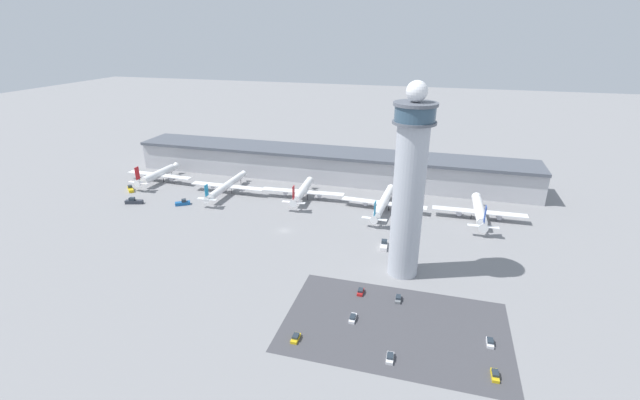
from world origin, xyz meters
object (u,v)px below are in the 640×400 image
(airplane_gate_bravo, at_px, (227,186))
(car_green_van, at_px, (398,299))
(service_truck_water, at_px, (183,203))
(car_yellow_taxi, at_px, (361,292))
(airplane_gate_alpha, at_px, (158,174))
(service_truck_baggage, at_px, (384,245))
(control_tower, at_px, (409,186))
(car_white_wagon, at_px, (353,318))
(service_truck_fuel, at_px, (134,201))
(car_grey_coupe, at_px, (296,338))
(car_navy_sedan, at_px, (490,342))
(car_maroon_suv, at_px, (495,375))
(airplane_gate_charlie, at_px, (302,191))
(airplane_gate_delta, at_px, (383,203))
(airplane_gate_echo, at_px, (479,211))
(car_red_hatchback, at_px, (390,358))
(service_truck_catering, at_px, (130,189))

(airplane_gate_bravo, distance_m, car_green_van, 118.90)
(service_truck_water, bearing_deg, car_yellow_taxi, -27.40)
(airplane_gate_alpha, bearing_deg, service_truck_baggage, -17.95)
(control_tower, bearing_deg, service_truck_baggage, 117.27)
(control_tower, relative_size, car_white_wagon, 14.52)
(airplane_gate_alpha, bearing_deg, car_yellow_taxi, -30.63)
(service_truck_fuel, height_order, car_grey_coupe, service_truck_fuel)
(airplane_gate_bravo, height_order, car_navy_sedan, airplane_gate_bravo)
(airplane_gate_alpha, bearing_deg, airplane_gate_bravo, -7.55)
(airplane_gate_bravo, relative_size, car_navy_sedan, 10.22)
(control_tower, xyz_separation_m, car_maroon_suv, (26.92, -43.12, -31.83))
(airplane_gate_charlie, distance_m, airplane_gate_delta, 41.04)
(service_truck_baggage, distance_m, car_maroon_suv, 69.62)
(airplane_gate_echo, distance_m, car_maroon_suv, 97.21)
(airplane_gate_delta, height_order, car_white_wagon, airplane_gate_delta)
(airplane_gate_bravo, bearing_deg, service_truck_fuel, -146.82)
(car_maroon_suv, bearing_deg, airplane_gate_delta, 113.06)
(airplane_gate_bravo, bearing_deg, car_green_van, -36.45)
(control_tower, distance_m, airplane_gate_echo, 67.35)
(service_truck_water, relative_size, car_navy_sedan, 1.77)
(car_green_van, distance_m, car_grey_coupe, 36.46)
(airplane_gate_charlie, xyz_separation_m, car_yellow_taxi, (43.33, -72.85, -3.77))
(control_tower, height_order, car_maroon_suv, control_tower)
(airplane_gate_echo, xyz_separation_m, car_white_wagon, (-40.10, -84.56, -3.67))
(airplane_gate_charlie, height_order, car_green_van, airplane_gate_charlie)
(car_yellow_taxi, bearing_deg, airplane_gate_echo, 60.27)
(airplane_gate_delta, relative_size, car_navy_sedan, 10.36)
(control_tower, distance_m, airplane_gate_alpha, 154.61)
(control_tower, relative_size, airplane_gate_alpha, 1.64)
(airplane_gate_alpha, distance_m, car_navy_sedan, 189.65)
(service_truck_water, height_order, car_grey_coupe, service_truck_water)
(control_tower, bearing_deg, car_maroon_suv, -58.02)
(car_white_wagon, bearing_deg, car_navy_sedan, -0.47)
(car_grey_coupe, relative_size, car_red_hatchback, 0.95)
(airplane_gate_charlie, bearing_deg, airplane_gate_alpha, 177.89)
(airplane_gate_charlie, xyz_separation_m, car_white_wagon, (43.59, -86.72, -3.84))
(control_tower, bearing_deg, airplane_gate_alpha, 157.05)
(car_green_van, xyz_separation_m, car_navy_sedan, (26.29, -13.60, -0.03))
(airplane_gate_delta, bearing_deg, car_yellow_taxi, -88.04)
(service_truck_catering, xyz_separation_m, car_navy_sedan, (173.45, -74.52, -0.37))
(service_truck_fuel, bearing_deg, airplane_gate_delta, 11.70)
(airplane_gate_charlie, relative_size, airplane_gate_delta, 1.00)
(airplane_gate_charlie, relative_size, service_truck_baggage, 5.52)
(car_green_van, bearing_deg, car_grey_coupe, -134.08)
(airplane_gate_charlie, relative_size, service_truck_fuel, 4.86)
(airplane_gate_delta, height_order, car_navy_sedan, airplane_gate_delta)
(airplane_gate_delta, relative_size, airplane_gate_echo, 1.04)
(airplane_gate_bravo, distance_m, service_truck_water, 24.22)
(car_grey_coupe, bearing_deg, car_maroon_suv, 0.37)
(airplane_gate_charlie, bearing_deg, service_truck_fuel, -160.52)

